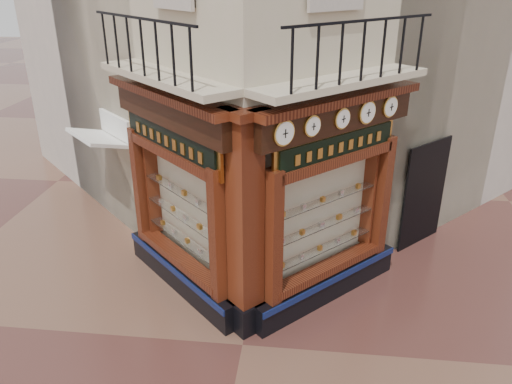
# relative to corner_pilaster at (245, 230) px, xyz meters

# --- Properties ---
(ground) EXTENTS (80.00, 80.00, 0.00)m
(ground) POSITION_rel_corner_pilaster_xyz_m (0.00, -0.50, -1.95)
(ground) COLOR #4D2924
(ground) RESTS_ON ground
(shopfront_left) EXTENTS (2.86, 2.86, 3.98)m
(shopfront_left) POSITION_rel_corner_pilaster_xyz_m (-1.41, 1.07, 0.03)
(shopfront_left) COLOR black
(shopfront_left) RESTS_ON ground
(shopfront_right) EXTENTS (2.86, 2.86, 3.98)m
(shopfront_right) POSITION_rel_corner_pilaster_xyz_m (1.41, 1.07, 0.03)
(shopfront_right) COLOR black
(shopfront_right) RESTS_ON ground
(corner_pilaster) EXTENTS (0.85, 0.85, 3.98)m
(corner_pilaster) POSITION_rel_corner_pilaster_xyz_m (0.00, 0.00, 0.00)
(corner_pilaster) COLOR black
(corner_pilaster) RESTS_ON ground
(balcony) EXTENTS (5.94, 2.97, 1.03)m
(balcony) POSITION_rel_corner_pilaster_xyz_m (0.00, 0.99, 2.27)
(balcony) COLOR #C3B098
(balcony) RESTS_ON ground
(clock_a) EXTENTS (0.32, 0.32, 0.40)m
(clock_a) POSITION_rel_corner_pilaster_xyz_m (0.59, -0.01, 1.67)
(clock_a) COLOR gold
(clock_a) RESTS_ON ground
(clock_b) EXTENTS (0.28, 0.28, 0.35)m
(clock_b) POSITION_rel_corner_pilaster_xyz_m (1.01, 0.40, 1.67)
(clock_b) COLOR gold
(clock_b) RESTS_ON ground
(clock_c) EXTENTS (0.28, 0.28, 0.35)m
(clock_c) POSITION_rel_corner_pilaster_xyz_m (1.49, 0.89, 1.67)
(clock_c) COLOR gold
(clock_c) RESTS_ON ground
(clock_d) EXTENTS (0.32, 0.32, 0.41)m
(clock_d) POSITION_rel_corner_pilaster_xyz_m (1.93, 1.32, 1.67)
(clock_d) COLOR gold
(clock_d) RESTS_ON ground
(clock_e) EXTENTS (0.31, 0.31, 0.39)m
(clock_e) POSITION_rel_corner_pilaster_xyz_m (2.37, 1.76, 1.67)
(clock_e) COLOR gold
(clock_e) RESTS_ON ground
(awning) EXTENTS (1.66, 1.66, 0.30)m
(awning) POSITION_rel_corner_pilaster_xyz_m (-3.71, 3.00, -1.95)
(awning) COLOR white
(awning) RESTS_ON ground
(signboard_left) EXTENTS (2.27, 2.27, 0.61)m
(signboard_left) POSITION_rel_corner_pilaster_xyz_m (-1.46, 1.01, 1.15)
(signboard_left) COLOR #C38A39
(signboard_left) RESTS_ON ground
(signboard_right) EXTENTS (2.08, 2.08, 0.56)m
(signboard_right) POSITION_rel_corner_pilaster_xyz_m (1.46, 1.01, 1.15)
(signboard_right) COLOR #C38A39
(signboard_right) RESTS_ON ground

